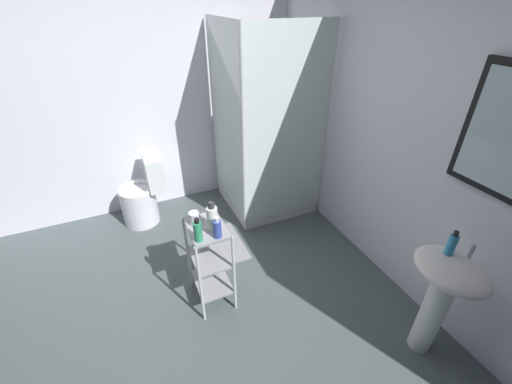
{
  "coord_description": "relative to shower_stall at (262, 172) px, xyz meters",
  "views": [
    {
      "loc": [
        1.65,
        -0.12,
        2.17
      ],
      "look_at": [
        -0.18,
        0.7,
        0.91
      ],
      "focal_mm": 22.42,
      "sensor_mm": 36.0,
      "label": 1
    }
  ],
  "objects": [
    {
      "name": "bath_mat",
      "position": [
        0.48,
        -0.66,
        -0.45
      ],
      "size": [
        0.6,
        0.4,
        0.02
      ],
      "primitive_type": "cube",
      "color": "gray",
      "rests_on": "ground_plane"
    },
    {
      "name": "wall_back",
      "position": [
        1.22,
        0.62,
        0.79
      ],
      "size": [
        4.2,
        0.14,
        2.5
      ],
      "color": "white",
      "rests_on": "ground_plane"
    },
    {
      "name": "toilet",
      "position": [
        -0.27,
        -1.28,
        -0.15
      ],
      "size": [
        0.37,
        0.49,
        0.76
      ],
      "color": "white",
      "rests_on": "ground_plane"
    },
    {
      "name": "lotion_bottle_white",
      "position": [
        1.1,
        -0.9,
        0.37
      ],
      "size": [
        0.08,
        0.08,
        0.22
      ],
      "color": "white",
      "rests_on": "storage_cart"
    },
    {
      "name": "shower_stall",
      "position": [
        0.0,
        0.0,
        0.0
      ],
      "size": [
        0.92,
        0.92,
        2.0
      ],
      "color": "white",
      "rests_on": "ground_plane"
    },
    {
      "name": "body_wash_bottle_green",
      "position": [
        1.18,
        -1.02,
        0.36
      ],
      "size": [
        0.06,
        0.06,
        0.18
      ],
      "color": "#309664",
      "rests_on": "storage_cart"
    },
    {
      "name": "wall_left",
      "position": [
        -0.64,
        -1.23,
        0.79
      ],
      "size": [
        0.1,
        4.2,
        2.5
      ],
      "primitive_type": "cube",
      "color": "white",
      "rests_on": "ground_plane"
    },
    {
      "name": "storage_cart",
      "position": [
        1.06,
        -0.94,
        -0.03
      ],
      "size": [
        0.38,
        0.28,
        0.74
      ],
      "color": "silver",
      "rests_on": "ground_plane"
    },
    {
      "name": "sink_faucet",
      "position": [
        2.08,
        0.41,
        0.4
      ],
      "size": [
        0.03,
        0.03,
        0.1
      ],
      "primitive_type": "cylinder",
      "color": "silver",
      "rests_on": "pedestal_sink"
    },
    {
      "name": "hand_soap_bottle",
      "position": [
        2.01,
        0.32,
        0.42
      ],
      "size": [
        0.05,
        0.05,
        0.17
      ],
      "color": "#389ED1",
      "rests_on": "pedestal_sink"
    },
    {
      "name": "rinse_cup",
      "position": [
        0.98,
        -1.0,
        0.32
      ],
      "size": [
        0.08,
        0.08,
        0.09
      ],
      "primitive_type": "cylinder",
      "color": "silver",
      "rests_on": "storage_cart"
    },
    {
      "name": "pedestal_sink",
      "position": [
        2.08,
        0.29,
        0.12
      ],
      "size": [
        0.46,
        0.37,
        0.81
      ],
      "color": "white",
      "rests_on": "ground_plane"
    },
    {
      "name": "shampoo_bottle_blue",
      "position": [
        1.2,
        -0.89,
        0.35
      ],
      "size": [
        0.06,
        0.06,
        0.17
      ],
      "color": "#374EAF",
      "rests_on": "storage_cart"
    },
    {
      "name": "ground_plane",
      "position": [
        1.21,
        -1.23,
        -0.47
      ],
      "size": [
        4.2,
        4.2,
        0.02
      ],
      "primitive_type": "cube",
      "color": "#4B5557"
    }
  ]
}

